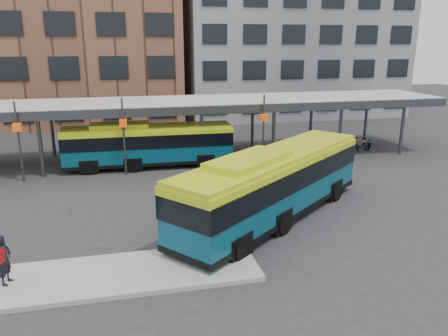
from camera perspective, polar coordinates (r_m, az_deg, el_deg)
The scene contains 9 objects.
ground at distance 19.33m, azimuth -3.09°, elevation -8.47°, with size 120.00×120.00×0.00m, color #28282B.
boarding_island at distance 16.56m, azimuth -20.76°, elevation -13.66°, with size 14.00×3.00×0.18m, color gray.
canopy at distance 30.62m, azimuth -7.62°, elevation 8.20°, with size 40.00×6.53×4.80m.
building_brick at distance 49.92m, azimuth -22.40°, elevation 18.34°, with size 26.00×14.00×22.00m, color brown.
building_grey at distance 52.90m, azimuth 8.30°, elevation 18.04°, with size 24.00×14.00×20.00m, color slate.
bus_front at distance 20.30m, azimuth 6.54°, elevation -1.91°, with size 11.37×9.90×3.44m.
bus_rear at distance 29.34m, azimuth -9.87°, elevation 3.13°, with size 11.01×2.71×3.02m.
pedestrian at distance 16.54m, azimuth -26.81°, elevation -10.59°, with size 0.57×0.73×1.77m.
bike_rack at distance 34.34m, azimuth 14.80°, elevation 2.83°, with size 5.91×1.49×1.06m.
Camera 1 is at (-2.99, -17.33, 8.01)m, focal length 35.00 mm.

